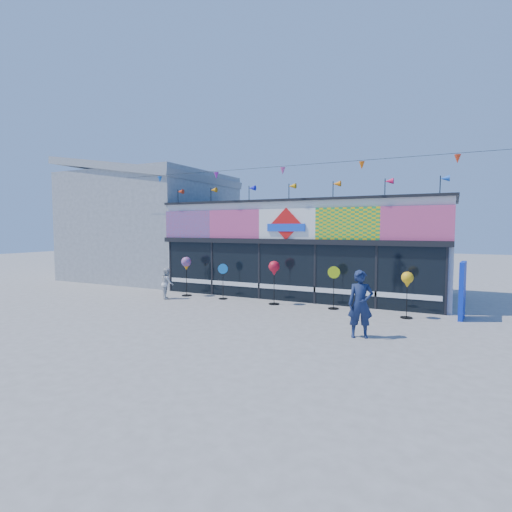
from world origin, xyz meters
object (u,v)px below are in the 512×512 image
Objects in this scene: blue_sign at (462,290)px; spinner_3 at (334,286)px; spinner_4 at (407,281)px; child at (167,283)px; spinner_1 at (223,280)px; spinner_0 at (186,265)px; spinner_2 at (274,270)px; adult_man at (360,304)px.

spinner_3 is (-4.13, -0.26, -0.11)m from blue_sign.
child is (-9.32, -0.59, -0.57)m from spinner_4.
blue_sign reaches higher than spinner_1.
spinner_1 is (1.81, 0.04, -0.58)m from spinner_0.
spinner_2 reaches higher than spinner_1.
spinner_4 is 9.36m from child.
spinner_2 is 1.30× the size of child.
spinner_2 is 4.63m from child.
blue_sign reaches higher than child.
spinner_0 is 4.18m from spinner_2.
spinner_0 is at bearing -65.20° from child.
adult_man is at bearing -118.72° from blue_sign.
spinner_1 is 0.87× the size of spinner_2.
spinner_0 is at bearing 139.08° from adult_man.
spinner_2 is at bearing -175.84° from spinner_3.
adult_man reaches higher than child.
spinner_1 is 7.20m from spinner_4.
spinner_3 is at bearing -171.12° from blue_sign.
adult_man is (3.95, -3.23, -0.44)m from spinner_2.
spinner_2 reaches higher than child.
adult_man is 8.80m from child.
spinner_4 reaches higher than child.
spinner_4 is at bearing -8.84° from spinner_3.
blue_sign is 1.27× the size of spinner_1.
blue_sign reaches higher than spinner_2.
spinner_3 is at bearing 0.75° from spinner_0.
spinner_4 is at bearing -1.97° from spinner_0.
spinner_3 reaches higher than spinner_4.
spinner_0 is 1.91m from spinner_1.
blue_sign reaches higher than spinner_4.
adult_man is (-0.87, -3.00, -0.31)m from spinner_4.
adult_man is at bearing -63.80° from spinner_3.
spinner_4 is at bearing -152.55° from blue_sign.
spinner_1 is 4.65m from spinner_3.
spinner_1 is 0.81× the size of adult_man.
spinner_0 is at bearing -172.82° from blue_sign.
spinner_3 is at bearing 0.58° from spinner_1.
spinner_4 is at bearing -2.71° from spinner_2.
adult_man reaches higher than spinner_3.
blue_sign is 1.22× the size of spinner_4.
blue_sign is at bearing 37.16° from adult_man.
spinner_1 is at bearing 177.10° from spinner_2.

